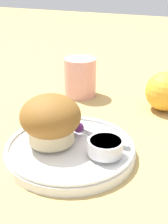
{
  "coord_description": "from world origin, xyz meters",
  "views": [
    {
      "loc": [
        0.17,
        -0.39,
        0.27
      ],
      "look_at": [
        -0.01,
        0.03,
        0.06
      ],
      "focal_mm": 50.0,
      "sensor_mm": 36.0,
      "label": 1
    }
  ],
  "objects_px": {
    "butter_knife": "(80,126)",
    "juice_glass": "(80,77)",
    "muffin": "(51,119)",
    "orange_fruit": "(165,91)"
  },
  "relations": [
    {
      "from": "muffin",
      "to": "butter_knife",
      "type": "xyz_separation_m",
      "value": [
        0.02,
        0.06,
        -0.03
      ]
    },
    {
      "from": "orange_fruit",
      "to": "muffin",
      "type": "bearing_deg",
      "value": -119.92
    },
    {
      "from": "muffin",
      "to": "juice_glass",
      "type": "height_order",
      "value": "muffin"
    },
    {
      "from": "muffin",
      "to": "orange_fruit",
      "type": "distance_m",
      "value": 0.27
    },
    {
      "from": "butter_knife",
      "to": "orange_fruit",
      "type": "distance_m",
      "value": 0.21
    },
    {
      "from": "orange_fruit",
      "to": "juice_glass",
      "type": "height_order",
      "value": "juice_glass"
    },
    {
      "from": "orange_fruit",
      "to": "juice_glass",
      "type": "bearing_deg",
      "value": 178.62
    },
    {
      "from": "muffin",
      "to": "orange_fruit",
      "type": "xyz_separation_m",
      "value": [
        0.13,
        0.23,
        -0.02
      ]
    },
    {
      "from": "butter_knife",
      "to": "juice_glass",
      "type": "relative_size",
      "value": 2.25
    },
    {
      "from": "butter_knife",
      "to": "orange_fruit",
      "type": "bearing_deg",
      "value": 73.78
    }
  ]
}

